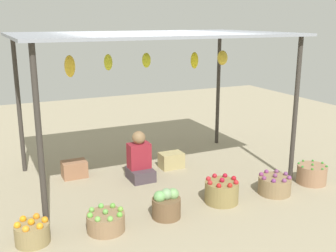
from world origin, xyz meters
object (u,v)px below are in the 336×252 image
(basket_green_apples, at_px, (106,222))
(wooden_crate_stacked_rear, at_px, (74,169))
(vendor_person, at_px, (140,161))
(basket_cabbages, at_px, (166,205))
(basket_oranges, at_px, (32,233))
(wooden_crate_near_vendor, at_px, (171,160))
(basket_purple_onions, at_px, (274,185))
(basket_red_apples, at_px, (222,191))
(basket_green_chilies, at_px, (312,174))

(basket_green_apples, bearing_deg, wooden_crate_stacked_rear, 88.48)
(basket_green_apples, height_order, wooden_crate_stacked_rear, basket_green_apples)
(vendor_person, relative_size, wooden_crate_stacked_rear, 2.04)
(basket_cabbages, bearing_deg, basket_oranges, 177.15)
(vendor_person, height_order, wooden_crate_near_vendor, vendor_person)
(basket_purple_onions, bearing_deg, vendor_person, 139.23)
(basket_cabbages, relative_size, wooden_crate_stacked_rear, 1.02)
(basket_cabbages, height_order, basket_red_apples, basket_cabbages)
(basket_green_apples, distance_m, basket_purple_onions, 2.52)
(vendor_person, height_order, basket_green_apples, vendor_person)
(basket_oranges, bearing_deg, vendor_person, 35.23)
(basket_red_apples, xyz_separation_m, basket_green_chilies, (1.62, -0.01, -0.01))
(basket_green_apples, distance_m, wooden_crate_stacked_rear, 1.87)
(wooden_crate_stacked_rear, bearing_deg, basket_green_apples, -91.52)
(basket_green_apples, bearing_deg, basket_cabbages, 0.04)
(basket_oranges, distance_m, basket_purple_onions, 3.36)
(basket_green_chilies, bearing_deg, vendor_person, 151.28)
(basket_purple_onions, bearing_deg, basket_cabbages, -179.88)
(basket_green_chilies, height_order, wooden_crate_near_vendor, basket_green_chilies)
(vendor_person, distance_m, basket_green_apples, 1.67)
(basket_oranges, bearing_deg, basket_green_chilies, -0.14)
(basket_oranges, bearing_deg, wooden_crate_stacked_rear, 63.80)
(basket_green_apples, bearing_deg, basket_red_apples, 2.75)
(vendor_person, height_order, basket_red_apples, vendor_person)
(vendor_person, xyz_separation_m, basket_green_chilies, (2.33, -1.28, -0.15))
(basket_red_apples, distance_m, basket_green_chilies, 1.62)
(vendor_person, relative_size, basket_red_apples, 1.68)
(basket_oranges, xyz_separation_m, basket_red_apples, (2.51, -0.00, 0.03))
(basket_red_apples, bearing_deg, basket_oranges, 179.98)
(vendor_person, xyz_separation_m, basket_cabbages, (-0.17, -1.35, -0.13))
(vendor_person, bearing_deg, basket_cabbages, -97.09)
(basket_oranges, height_order, basket_purple_onions, basket_purple_onions)
(basket_red_apples, relative_size, wooden_crate_stacked_rear, 1.21)
(basket_purple_onions, distance_m, wooden_crate_stacked_rear, 3.10)
(basket_red_apples, height_order, basket_purple_onions, basket_red_apples)
(basket_green_chilies, xyz_separation_m, wooden_crate_stacked_rear, (-3.25, 1.80, -0.01))
(basket_green_apples, distance_m, basket_red_apples, 1.68)
(basket_purple_onions, height_order, wooden_crate_stacked_rear, basket_purple_onions)
(basket_red_apples, distance_m, basket_purple_onions, 0.85)
(basket_green_apples, xyz_separation_m, basket_cabbages, (0.80, 0.00, 0.05))
(basket_cabbages, bearing_deg, vendor_person, 82.91)
(wooden_crate_stacked_rear, bearing_deg, basket_oranges, -116.20)
(basket_green_chilies, distance_m, wooden_crate_stacked_rear, 3.71)
(vendor_person, height_order, wooden_crate_stacked_rear, vendor_person)
(vendor_person, height_order, basket_green_chilies, vendor_person)
(basket_green_apples, distance_m, basket_green_chilies, 3.30)
(basket_oranges, relative_size, basket_cabbages, 0.99)
(basket_green_apples, relative_size, basket_cabbages, 1.16)
(basket_purple_onions, bearing_deg, wooden_crate_near_vendor, 119.14)
(basket_oranges, distance_m, wooden_crate_near_vendor, 2.90)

